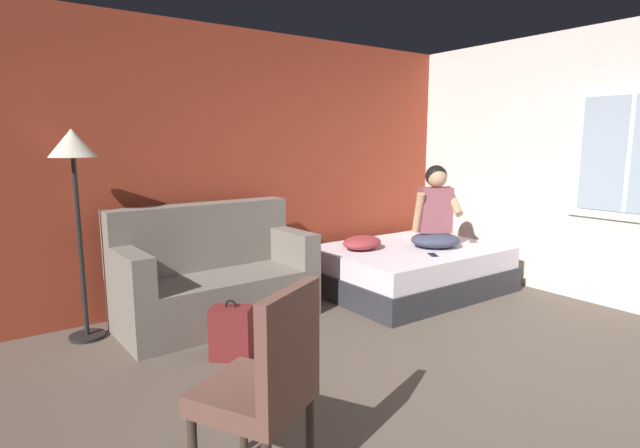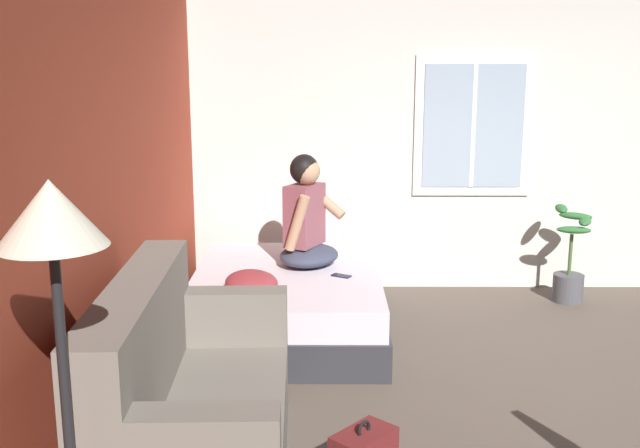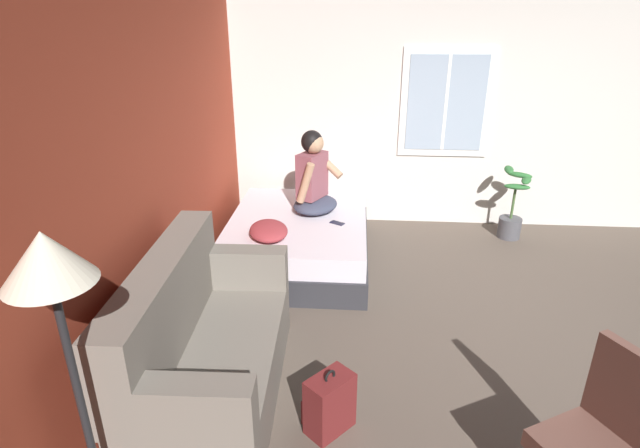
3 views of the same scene
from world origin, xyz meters
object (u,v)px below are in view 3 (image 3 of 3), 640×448
bed (298,239)px  side_chair (606,438)px  person_seated (314,180)px  throw_pillow (269,231)px  cell_phone (337,223)px  floor_lamp (54,294)px  couch (204,348)px  potted_plant (512,213)px  backpack (329,404)px

bed → side_chair: bearing=-146.8°
person_seated → throw_pillow: size_ratio=1.82×
cell_phone → side_chair: bearing=58.2°
person_seated → floor_lamp: 3.47m
couch → throw_pillow: 1.62m
person_seated → potted_plant: 2.39m
side_chair → floor_lamp: bearing=97.2°
throw_pillow → bed: bearing=-24.2°
floor_lamp → side_chair: bearing=-82.8°
couch → person_seated: 2.41m
couch → side_chair: (-0.73, -2.24, 0.14)m
couch → backpack: size_ratio=3.77×
floor_lamp → throw_pillow: bearing=-8.0°
bed → backpack: size_ratio=4.16×
backpack → person_seated: bearing=7.0°
couch → cell_phone: couch is taller
bed → throw_pillow: throw_pillow is taller
floor_lamp → potted_plant: 5.05m
cell_phone → throw_pillow: bearing=-28.2°
side_chair → throw_pillow: (2.33, 2.07, 0.02)m
backpack → floor_lamp: bearing=127.4°
bed → floor_lamp: floor_lamp is taller
bed → backpack: (-2.33, -0.46, -0.04)m
potted_plant → cell_phone: bearing=113.6°
side_chair → floor_lamp: floor_lamp is taller
person_seated → potted_plant: size_ratio=1.03×
bed → person_seated: 0.65m
side_chair → bed: bearing=33.2°
floor_lamp → potted_plant: size_ratio=2.00×
throw_pillow → floor_lamp: bearing=172.0°
potted_plant → floor_lamp: bearing=142.4°
person_seated → throw_pillow: (-0.70, 0.37, -0.29)m
couch → potted_plant: 4.00m
couch → side_chair: size_ratio=1.76×
backpack → potted_plant: potted_plant is taller
bed → side_chair: 3.39m
couch → person_seated: bearing=-13.1°
cell_phone → potted_plant: bearing=143.9°
bed → cell_phone: cell_phone is taller
couch → floor_lamp: floor_lamp is taller
person_seated → backpack: size_ratio=1.91×
couch → bed: bearing=-10.5°
backpack → floor_lamp: (-0.80, 1.05, 1.24)m
throw_pillow → floor_lamp: floor_lamp is taller
couch → person_seated: (2.30, -0.54, 0.44)m
side_chair → person_seated: bearing=29.3°
couch → floor_lamp: 1.48m
bed → potted_plant: bearing=-72.4°
side_chair → backpack: side_chair is taller
throw_pillow → backpack: bearing=-159.7°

